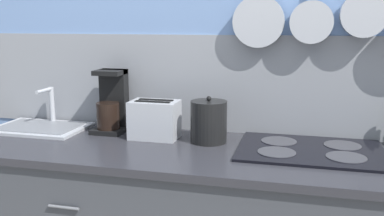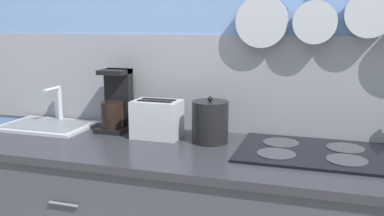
{
  "view_description": "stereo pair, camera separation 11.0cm",
  "coord_description": "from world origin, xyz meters",
  "views": [
    {
      "loc": [
        0.27,
        -1.82,
        1.5
      ],
      "look_at": [
        -0.2,
        0.0,
        1.12
      ],
      "focal_mm": 40.0,
      "sensor_mm": 36.0,
      "label": 1
    },
    {
      "loc": [
        0.37,
        -1.79,
        1.5
      ],
      "look_at": [
        -0.2,
        0.0,
        1.12
      ],
      "focal_mm": 40.0,
      "sensor_mm": 36.0,
      "label": 2
    }
  ],
  "objects": [
    {
      "name": "cooktop",
      "position": [
        0.33,
        0.09,
        0.94
      ],
      "size": [
        0.64,
        0.46,
        0.01
      ],
      "color": "black",
      "rests_on": "countertop"
    },
    {
      "name": "coffee_maker",
      "position": [
        -0.69,
        0.21,
        1.07
      ],
      "size": [
        0.16,
        0.18,
        0.33
      ],
      "color": "black",
      "rests_on": "countertop"
    },
    {
      "name": "wall_back",
      "position": [
        0.0,
        0.37,
        1.28
      ],
      "size": [
        7.2,
        0.16,
        2.6
      ],
      "color": "#7293C6",
      "rests_on": "ground_plane"
    },
    {
      "name": "countertop",
      "position": [
        0.0,
        0.0,
        0.92
      ],
      "size": [
        2.73,
        0.67,
        0.03
      ],
      "color": "#2D2D33",
      "rests_on": "cabinet_base"
    },
    {
      "name": "sink_basin",
      "position": [
        -1.08,
        0.15,
        0.95
      ],
      "size": [
        0.49,
        0.34,
        0.21
      ],
      "color": "#B7BABF",
      "rests_on": "countertop"
    },
    {
      "name": "toaster",
      "position": [
        -0.42,
        0.13,
        1.03
      ],
      "size": [
        0.25,
        0.16,
        0.19
      ],
      "color": "#B7BABF",
      "rests_on": "countertop"
    },
    {
      "name": "kettle",
      "position": [
        -0.15,
        0.13,
        1.03
      ],
      "size": [
        0.18,
        0.18,
        0.22
      ],
      "color": "black",
      "rests_on": "countertop"
    }
  ]
}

